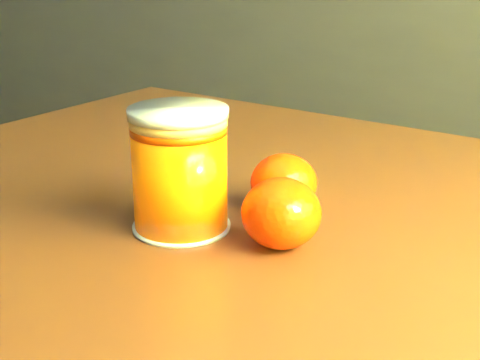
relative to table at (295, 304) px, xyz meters
The scene contains 5 objects.
kitchen_counter 1.63m from the table, 125.04° to the left, with size 3.15×0.60×0.90m, color #424347.
table is the anchor object (origin of this frame).
juice_glass 0.19m from the table, 128.59° to the right, with size 0.08×0.08×0.11m.
orange_front 0.14m from the table, 71.83° to the right, with size 0.07×0.07×0.06m, color #FF3A05.
orange_back 0.12m from the table, behind, with size 0.06×0.06×0.05m, color #FF3A05.
Camera 1 is at (1.21, -0.37, 0.99)m, focal length 50.00 mm.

